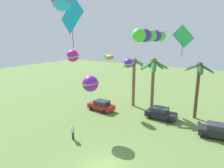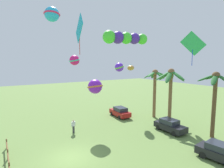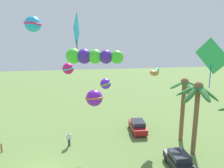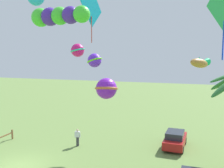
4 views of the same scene
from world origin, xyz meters
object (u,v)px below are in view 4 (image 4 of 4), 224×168
Objects in this scene: kite_diamond_0 at (91,7)px; kite_tube_3 at (57,16)px; kite_ball_7 at (95,60)px; kite_ball_6 at (106,88)px; parked_car_0 at (175,139)px; kite_ball_1 at (78,50)px; spectator_0 at (78,137)px; kite_fish_2 at (200,63)px.

kite_tube_3 is (7.63, 1.03, -1.85)m from kite_diamond_0.
kite_diamond_0 is at bearing -155.57° from kite_ball_7.
kite_ball_6 is 5.02m from kite_ball_7.
kite_ball_6 is (2.58, -5.63, 4.70)m from parked_car_0.
spectator_0 is at bearing -132.20° from kite_ball_1.
kite_ball_7 is at bearing -35.72° from parked_car_0.
kite_tube_3 is 1.74× the size of kite_ball_6.
parked_car_0 is 14.97m from kite_tube_3.
kite_tube_3 is at bearing 16.51° from kite_ball_1.
kite_ball_6 is at bearing 86.25° from spectator_0.
spectator_0 is 0.67× the size of kite_ball_6.
kite_ball_6 is (0.76, 1.63, -6.95)m from kite_diamond_0.
kite_ball_1 reaches higher than parked_car_0.
kite_diamond_0 is 1.97× the size of kite_fish_2.
kite_fish_2 is (-1.64, 9.12, -4.77)m from kite_diamond_0.
kite_ball_7 is (4.31, 0.68, 2.48)m from kite_ball_6.
kite_diamond_0 reaches higher than kite_ball_7.
kite_ball_6 is at bearing -72.25° from kite_fish_2.
kite_ball_7 reaches higher than kite_fish_2.
kite_ball_1 is at bearing -76.45° from kite_fish_2.
kite_fish_2 reaches higher than kite_ball_6.
kite_tube_3 is (6.83, 2.02, 1.86)m from kite_ball_1.
kite_ball_6 is at bearing -65.37° from parked_car_0.
kite_diamond_0 is at bearing -75.94° from parked_car_0.
kite_ball_6 is 1.96× the size of kite_ball_7.
kite_diamond_0 is at bearing 114.92° from spectator_0.
kite_ball_1 is 4.16m from kite_ball_6.
kite_tube_3 is at bearing -33.39° from parked_car_0.
kite_fish_2 is at bearing 134.52° from kite_ball_7.
kite_diamond_0 is (1.82, -7.26, 11.65)m from parked_car_0.
kite_fish_2 is 0.60× the size of kite_tube_3.
kite_ball_7 is at bearing 8.93° from kite_ball_6.
kite_ball_1 is at bearing -72.39° from parked_car_0.
kite_diamond_0 is 7.91m from kite_tube_3.
kite_tube_3 reaches higher than kite_ball_1.
spectator_0 is at bearing -65.08° from kite_diamond_0.
kite_tube_3 is at bearing 17.86° from spectator_0.
kite_fish_2 is at bearing 102.05° from spectator_0.
spectator_0 is at bearing -93.75° from kite_ball_6.
kite_ball_1 is at bearing 47.80° from spectator_0.
spectator_0 is at bearing -77.95° from kite_fish_2.
kite_ball_7 reaches higher than parked_car_0.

